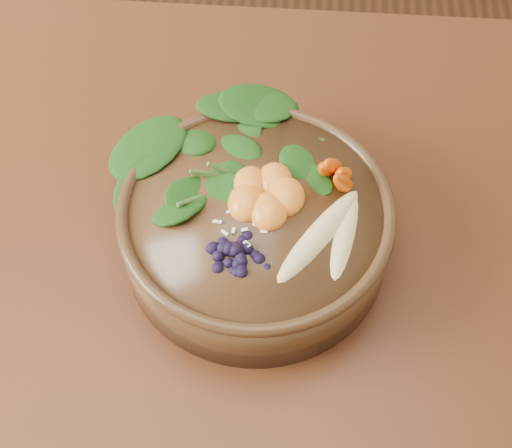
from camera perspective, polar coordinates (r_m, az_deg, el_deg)
The scene contains 9 objects.
ground at distance 1.58m, azimuth -11.59°, elevation -16.05°, with size 4.00×4.00×0.00m, color #381E0F.
dining_table at distance 1.00m, azimuth -17.89°, elevation -3.91°, with size 1.60×0.90×0.75m.
stoneware_bowl at distance 0.83m, azimuth 0.00°, elevation -0.39°, with size 0.31×0.31×0.08m, color #4D331D.
kale_heap at distance 0.82m, azimuth -1.04°, elevation 6.74°, with size 0.20×0.18×0.05m, color #1B4C13, non-canonical shape.
carrot_cluster at distance 0.79m, azimuth 6.33°, elevation 6.05°, with size 0.06×0.06×0.09m, color #DF5700, non-canonical shape.
banana_halves at distance 0.76m, azimuth 6.18°, elevation -0.24°, with size 0.11×0.16×0.03m.
mandarin_cluster at distance 0.79m, azimuth 0.76°, elevation 2.99°, with size 0.09×0.10×0.03m, color orange, non-canonical shape.
blueberry_pile at distance 0.74m, azimuth -1.98°, elevation -1.46°, with size 0.14×0.11×0.04m, color black, non-canonical shape.
coconut_flakes at distance 0.78m, azimuth -0.56°, elevation 0.27°, with size 0.10×0.07×0.01m, color white, non-canonical shape.
Camera 1 is at (0.34, -0.45, 1.48)m, focal length 50.00 mm.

